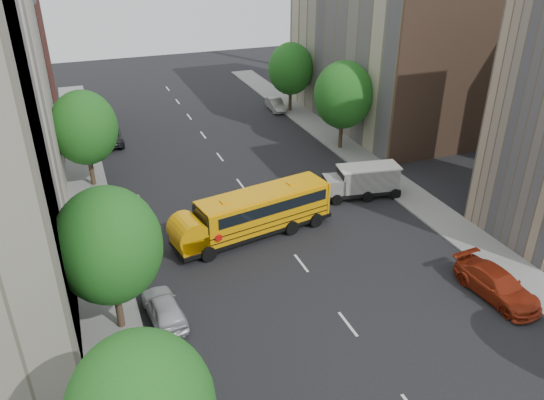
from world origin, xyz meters
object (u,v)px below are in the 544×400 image
parked_car_0 (164,308)px  street_tree_4 (343,95)px  street_tree_5 (291,69)px  parked_car_2 (110,137)px  parked_car_5 (276,104)px  street_tree_1 (108,246)px  parked_car_1 (130,210)px  street_tree_2 (84,128)px  safari_truck (362,181)px  parked_car_3 (497,285)px  school_bus (252,212)px

parked_car_0 → street_tree_4: bearing=-142.9°
street_tree_4 → street_tree_5: (-0.00, 12.00, -0.37)m
parked_car_2 → parked_car_5: 18.81m
street_tree_5 → street_tree_1: bearing=-126.3°
parked_car_0 → parked_car_1: parked_car_1 is taller
street_tree_2 → parked_car_0: (2.20, -18.15, -4.12)m
parked_car_1 → parked_car_0: bearing=95.1°
parked_car_5 → street_tree_2: bearing=-145.0°
street_tree_5 → street_tree_4: bearing=-90.0°
street_tree_4 → safari_truck: bearing=-108.1°
parked_car_3 → parked_car_5: parked_car_3 is taller
safari_truck → parked_car_0: (-16.76, -8.84, -0.59)m
parked_car_1 → parked_car_5: bearing=-129.5°
parked_car_1 → street_tree_1: bearing=84.1°
street_tree_1 → parked_car_3: street_tree_1 is taller
parked_car_2 → parked_car_5: parked_car_2 is taller
school_bus → safari_truck: (9.67, 2.49, -0.44)m
parked_car_1 → parked_car_2: (0.17, 15.50, -0.04)m
parked_car_3 → parked_car_5: (0.80, 35.67, -0.11)m
parked_car_3 → parked_car_0: bearing=160.6°
school_bus → parked_car_3: bearing=-56.9°
safari_truck → street_tree_4: bearing=81.2°
school_bus → parked_car_3: (10.51, -11.04, -0.97)m
street_tree_1 → parked_car_2: street_tree_1 is taller
parked_car_1 → street_tree_2: bearing=-68.7°
street_tree_5 → parked_car_5: bearing=149.4°
safari_truck → parked_car_5: bearing=95.0°
street_tree_5 → parked_car_5: street_tree_5 is taller
parked_car_1 → parked_car_3: 24.09m
school_bus → parked_car_1: size_ratio=2.57×
parked_car_3 → parked_car_2: bearing=114.5°
parked_car_1 → parked_car_3: (17.77, -16.26, 0.04)m
street_tree_5 → parked_car_0: 36.29m
parked_car_0 → school_bus: bearing=-143.6°
school_bus → parked_car_5: 27.13m
street_tree_4 → parked_car_3: (-2.20, -22.84, -4.31)m
parked_car_2 → street_tree_2: bearing=76.2°
street_tree_2 → street_tree_1: bearing=-90.0°
street_tree_4 → school_bus: 17.66m
safari_truck → parked_car_0: size_ratio=1.43×
street_tree_5 → parked_car_3: street_tree_5 is taller
parked_car_2 → parked_car_5: size_ratio=1.22×
parked_car_0 → parked_car_2: size_ratio=0.85×
safari_truck → parked_car_3: size_ratio=1.13×
school_bus → parked_car_1: 9.01m
parked_car_2 → street_tree_1: bearing=85.4°
safari_truck → parked_car_1: safari_truck is taller
street_tree_2 → safari_truck: size_ratio=1.29×
school_bus → parked_car_0: school_bus is taller
street_tree_5 → parked_car_2: 20.44m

